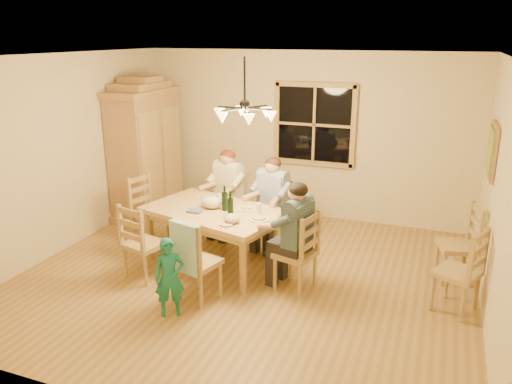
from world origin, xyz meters
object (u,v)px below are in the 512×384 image
at_px(adult_plaid_man, 272,192).
at_px(chair_spare_back, 455,258).
at_px(chair_far_right, 272,228).
at_px(chair_far_left, 228,217).
at_px(wine_bottle_b, 230,204).
at_px(adult_slate_man, 296,223).
at_px(adult_woman, 228,183).
at_px(chair_end_right, 295,265).
at_px(chandelier, 245,113).
at_px(child, 170,278).
at_px(chair_end_left, 151,222).
at_px(armoire, 146,153).
at_px(chair_spare_front, 456,285).
at_px(chair_near_right, 199,274).
at_px(chair_near_left, 145,255).
at_px(dining_table, 215,217).
at_px(wine_bottle_a, 225,198).

distance_m(adult_plaid_man, chair_spare_back, 2.50).
bearing_deg(chair_far_right, chair_far_left, -0.00).
distance_m(wine_bottle_b, chair_spare_back, 2.86).
bearing_deg(adult_slate_man, adult_woman, 63.43).
bearing_deg(chair_end_right, chandelier, 99.08).
relative_size(wine_bottle_b, child, 0.37).
height_order(chair_end_left, adult_woman, adult_woman).
bearing_deg(adult_plaid_man, chair_end_right, 136.64).
height_order(armoire, chair_far_right, armoire).
xyz_separation_m(chair_end_right, child, (-1.09, -1.05, 0.14)).
bearing_deg(adult_plaid_man, armoire, -0.12).
bearing_deg(chair_spare_front, adult_woman, 95.18).
distance_m(adult_woman, chair_spare_front, 3.42).
distance_m(chair_end_right, chair_spare_front, 1.80).
xyz_separation_m(chair_far_right, chair_near_right, (-0.32, -1.65, 0.00)).
distance_m(chair_end_left, child, 2.11).
bearing_deg(adult_plaid_man, adult_slate_man, 136.64).
bearing_deg(chair_near_left, adult_woman, 90.00).
bearing_deg(child, adult_woman, 63.89).
height_order(chair_far_right, wine_bottle_b, wine_bottle_b).
distance_m(chair_end_right, adult_woman, 1.95).
height_order(chair_far_right, adult_woman, adult_woman).
height_order(dining_table, child, child).
xyz_separation_m(armoire, adult_plaid_man, (2.43, -0.63, -0.22)).
xyz_separation_m(adult_slate_man, child, (-1.09, -1.05, -0.39)).
relative_size(chair_far_right, wine_bottle_b, 3.00).
height_order(armoire, dining_table, armoire).
height_order(chair_far_left, chair_near_right, same).
height_order(dining_table, chair_end_right, chair_end_right).
height_order(chair_far_left, chair_near_left, same).
distance_m(dining_table, child, 1.38).
relative_size(adult_plaid_man, wine_bottle_b, 2.65).
relative_size(chair_near_left, adult_plaid_man, 1.13).
height_order(adult_woman, wine_bottle_a, adult_woman).
relative_size(chandelier, child, 0.86).
distance_m(armoire, chair_spare_front, 5.16).
relative_size(chair_near_right, chair_spare_front, 1.00).
height_order(chair_far_right, adult_plaid_man, adult_plaid_man).
bearing_deg(chandelier, chair_far_right, 89.46).
height_order(chandelier, chair_far_right, chandelier).
xyz_separation_m(chair_end_left, child, (1.29, -1.66, 0.14)).
relative_size(dining_table, adult_plaid_man, 2.27).
height_order(wine_bottle_a, chair_spare_back, wine_bottle_a).
distance_m(chandelier, chair_far_right, 2.02).
relative_size(chandelier, adult_woman, 0.88).
distance_m(chair_end_left, chair_spare_back, 4.19).
distance_m(chandelier, dining_table, 1.54).
bearing_deg(armoire, dining_table, -35.67).
bearing_deg(chair_far_left, chair_near_right, 117.90).
distance_m(wine_bottle_b, child, 1.29).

